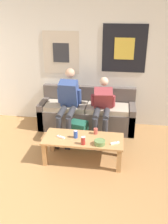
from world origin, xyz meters
TOP-DOWN VIEW (x-y plane):
  - wall_back at (0.00, 2.96)m, footprint 10.00×0.07m
  - couch at (0.25, 2.63)m, footprint 1.92×0.65m
  - coffee_table at (0.35, 1.43)m, footprint 1.27×0.54m
  - person_seated_adult at (-0.07, 2.30)m, footprint 0.47×0.93m
  - person_seated_teen at (0.58, 2.31)m, footprint 0.47×0.92m
  - backpack at (0.18, 1.98)m, footprint 0.36×0.33m
  - ceramic_bowl at (0.63, 1.28)m, footprint 0.17×0.17m
  - pillar_candle at (0.53, 1.61)m, footprint 0.06×0.06m
  - drink_can_blue at (0.23, 1.43)m, footprint 0.07×0.07m
  - drink_can_red at (0.38, 1.25)m, footprint 0.07×0.07m
  - game_controller_near_left at (0.00, 1.40)m, footprint 0.15×0.09m
  - game_controller_near_right at (0.38, 1.39)m, footprint 0.05×0.15m
  - game_controller_far_center at (0.86, 1.34)m, footprint 0.14×0.10m

SIDE VIEW (x-z plane):
  - backpack at x=0.18m, z-range -0.01..0.40m
  - couch at x=0.25m, z-range -0.11..0.70m
  - coffee_table at x=0.35m, z-range 0.14..0.55m
  - game_controller_near_left at x=0.00m, z-range 0.41..0.44m
  - game_controller_near_right at x=0.38m, z-range 0.41..0.44m
  - game_controller_far_center at x=0.86m, z-range 0.41..0.44m
  - ceramic_bowl at x=0.63m, z-range 0.42..0.49m
  - pillar_candle at x=0.53m, z-range 0.41..0.51m
  - drink_can_blue at x=0.23m, z-range 0.41..0.54m
  - drink_can_red at x=0.38m, z-range 0.41..0.54m
  - person_seated_teen at x=0.58m, z-range 0.06..1.16m
  - person_seated_adult at x=-0.07m, z-range 0.06..1.31m
  - wall_back at x=0.00m, z-range 0.00..2.55m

